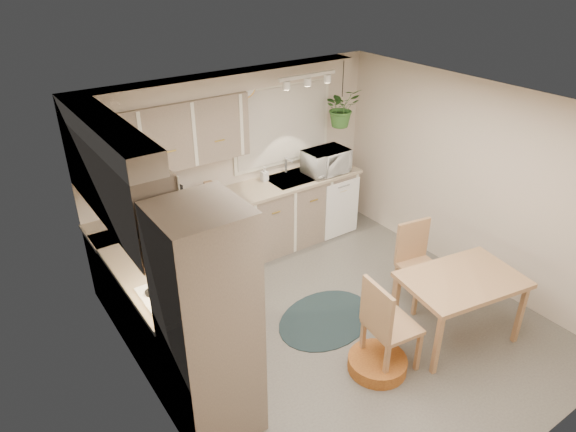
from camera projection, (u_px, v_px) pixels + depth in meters
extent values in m
plane|color=slate|center=(337.00, 326.00, 5.61)|extent=(4.20, 4.20, 0.00)
plane|color=silver|center=(350.00, 111.00, 4.48)|extent=(4.20, 4.20, 0.00)
cube|color=beige|center=(237.00, 164.00, 6.57)|extent=(4.00, 0.04, 2.40)
cube|color=beige|center=(541.00, 354.00, 3.52)|extent=(4.00, 0.04, 2.40)
cube|color=beige|center=(148.00, 302.00, 4.04)|extent=(0.04, 4.20, 2.40)
cube|color=beige|center=(472.00, 183.00, 6.05)|extent=(0.04, 4.20, 2.40)
cube|color=gray|center=(154.00, 307.00, 5.17)|extent=(0.60, 1.85, 0.90)
cube|color=gray|center=(237.00, 229.00, 6.60)|extent=(3.60, 0.60, 0.90)
cube|color=tan|center=(149.00, 268.00, 4.96)|extent=(0.64, 1.89, 0.04)
cube|color=tan|center=(236.00, 196.00, 6.37)|extent=(3.64, 0.64, 0.04)
cube|color=gray|center=(208.00, 327.00, 4.00)|extent=(0.65, 0.65, 2.10)
cube|color=white|center=(244.00, 312.00, 4.16)|extent=(0.02, 0.56, 0.58)
cube|color=gray|center=(116.00, 182.00, 4.55)|extent=(0.35, 2.00, 0.75)
cube|color=gray|center=(163.00, 136.00, 5.64)|extent=(2.00, 0.35, 0.75)
cube|color=beige|center=(104.00, 131.00, 4.32)|extent=(0.30, 2.00, 0.20)
cube|color=beige|center=(223.00, 82.00, 5.84)|extent=(3.60, 0.30, 0.20)
cube|color=white|center=(174.00, 295.00, 4.53)|extent=(0.52, 0.58, 0.02)
cube|color=white|center=(166.00, 252.00, 4.31)|extent=(0.40, 0.60, 0.14)
cube|color=white|center=(283.00, 125.00, 6.71)|extent=(1.40, 0.02, 1.00)
cube|color=silver|center=(282.00, 124.00, 6.72)|extent=(1.50, 0.02, 1.10)
cube|color=#9A9EA2|center=(294.00, 180.00, 6.84)|extent=(0.70, 0.48, 0.10)
cube|color=white|center=(342.00, 209.00, 7.14)|extent=(0.58, 0.02, 0.83)
cube|color=white|center=(308.00, 76.00, 5.99)|extent=(0.80, 0.04, 0.04)
cylinder|color=gold|center=(245.00, 86.00, 6.16)|extent=(0.30, 0.03, 0.30)
cube|color=tan|center=(457.00, 308.00, 5.29)|extent=(1.30, 0.98, 0.74)
cube|color=tan|center=(393.00, 324.00, 4.88)|extent=(0.52, 0.52, 1.00)
cube|color=tan|center=(421.00, 266.00, 5.78)|extent=(0.52, 0.52, 0.96)
ellipsoid|color=black|center=(326.00, 319.00, 5.70)|extent=(1.35, 1.12, 0.01)
cylinder|color=#B76B24|center=(377.00, 363.00, 5.01)|extent=(0.69, 0.69, 0.13)
imported|color=white|center=(326.00, 159.00, 6.89)|extent=(0.59, 0.33, 0.40)
imported|color=white|center=(264.00, 177.00, 6.72)|extent=(0.09, 0.20, 0.09)
imported|color=#346528|center=(341.00, 112.00, 6.71)|extent=(0.53, 0.57, 0.40)
cube|color=black|center=(171.00, 199.00, 5.87)|extent=(0.24, 0.27, 0.35)
cube|color=#9A9EA2|center=(209.00, 195.00, 6.17)|extent=(0.29, 0.19, 0.17)
cube|color=tan|center=(209.00, 191.00, 6.19)|extent=(0.12, 0.12, 0.23)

